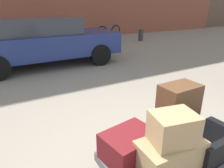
{
  "coord_description": "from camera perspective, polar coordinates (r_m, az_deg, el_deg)",
  "views": [
    {
      "loc": [
        -1.31,
        -1.16,
        1.73
      ],
      "look_at": [
        0.0,
        1.2,
        0.69
      ],
      "focal_mm": 32.6,
      "sensor_mm": 36.0,
      "label": 1
    }
  ],
  "objects": [
    {
      "name": "bicycle_leaning",
      "position": [
        11.83,
        -0.81,
        14.47
      ],
      "size": [
        1.72,
        0.49,
        0.96
      ],
      "color": "black",
      "rests_on": "ground_plane"
    },
    {
      "name": "suitcase_black_center",
      "position": [
        2.31,
        25.53,
        -14.52
      ],
      "size": [
        0.55,
        0.38,
        0.25
      ],
      "primitive_type": "cube",
      "rotation": [
        0.0,
        0.0,
        0.03
      ],
      "color": "black",
      "rests_on": "luggage_cart"
    },
    {
      "name": "bollard_kerb_mid",
      "position": [
        10.28,
        1.55,
        13.02
      ],
      "size": [
        0.25,
        0.25,
        0.58
      ],
      "primitive_type": "cylinder",
      "color": "#383838",
      "rests_on": "ground_plane"
    },
    {
      "name": "suitcase_brown_rear_left",
      "position": [
        2.28,
        17.83,
        -7.93
      ],
      "size": [
        0.41,
        0.27,
        0.65
      ],
      "primitive_type": "cube",
      "rotation": [
        0.0,
        0.0,
        0.02
      ],
      "color": "#51331E",
      "rests_on": "luggage_cart"
    },
    {
      "name": "bollard_kerb_near",
      "position": [
        9.71,
        -5.02,
        12.47
      ],
      "size": [
        0.25,
        0.25,
        0.58
      ],
      "primitive_type": "cylinder",
      "color": "#383838",
      "rests_on": "ground_plane"
    },
    {
      "name": "duffel_bag_tan_front_right",
      "position": [
        1.98,
        15.87,
        -18.79
      ],
      "size": [
        0.6,
        0.35,
        0.3
      ],
      "primitive_type": "cube",
      "rotation": [
        0.0,
        0.0,
        -0.03
      ],
      "color": "#9E7F56",
      "rests_on": "luggage_cart"
    },
    {
      "name": "bollard_kerb_far",
      "position": [
        11.07,
        8.07,
        13.4
      ],
      "size": [
        0.25,
        0.25,
        0.58
      ],
      "primitive_type": "cylinder",
      "color": "#383838",
      "rests_on": "ground_plane"
    },
    {
      "name": "luggage_cart",
      "position": [
        2.28,
        15.8,
        -19.71
      ],
      "size": [
        1.31,
        0.8,
        0.34
      ],
      "color": "#4C4C51",
      "rests_on": "ground_plane"
    },
    {
      "name": "suitcase_maroon_rear_right",
      "position": [
        2.05,
        4.91,
        -16.76
      ],
      "size": [
        0.56,
        0.46,
        0.26
      ],
      "primitive_type": "cube",
      "rotation": [
        0.0,
        0.0,
        0.16
      ],
      "color": "maroon",
      "rests_on": "luggage_cart"
    },
    {
      "name": "duffel_bag_tan_topmost_pile",
      "position": [
        1.81,
        16.77,
        -11.83
      ],
      "size": [
        0.42,
        0.35,
        0.27
      ],
      "primitive_type": "cube",
      "rotation": [
        0.0,
        0.0,
        -0.21
      ],
      "color": "#9E7F56",
      "rests_on": "duffel_bag_tan_front_right"
    },
    {
      "name": "parked_car",
      "position": [
        6.57,
        -18.74,
        11.49
      ],
      "size": [
        4.33,
        1.98,
        1.42
      ],
      "color": "navy",
      "rests_on": "ground_plane"
    }
  ]
}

